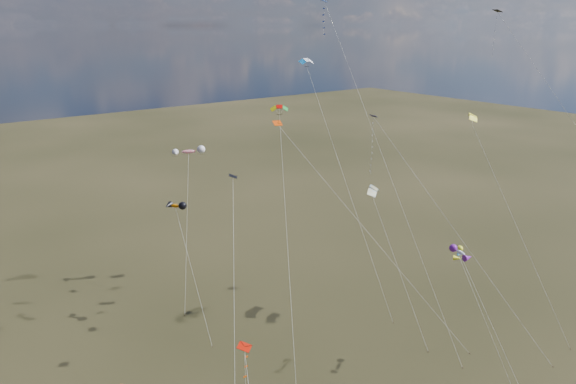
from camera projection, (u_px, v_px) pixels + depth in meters
diamond_black_high at (512, 55)px, 64.51m from camera, size 14.60×27.30×38.01m
diamond_navy_tall at (336, 47)px, 62.67m from camera, size 1.09×24.62×39.13m
diamond_black_mid at (234, 258)px, 48.13m from camera, size 11.06×16.96×21.84m
diamond_red_low at (247, 380)px, 35.66m from camera, size 3.92×8.78×15.14m
diamond_navy_right at (380, 154)px, 61.55m from camera, size 8.41×22.03×26.07m
diamond_orange_center at (334, 190)px, 57.66m from camera, size 14.65×18.80×25.99m
parafoil_yellow at (474, 116)px, 59.41m from camera, size 5.94×14.54×26.81m
parafoil_blue_white at (307, 62)px, 68.88m from camera, size 2.13×18.63×32.23m
parafoil_striped at (374, 188)px, 63.11m from camera, size 3.35×12.38×17.81m
parafoil_tricolor at (280, 109)px, 62.68m from camera, size 11.47×17.86×27.17m
novelty_orange_black at (175, 206)px, 62.45m from camera, size 2.26×9.83×15.78m
novelty_white_purple at (461, 254)px, 48.89m from camera, size 2.45×10.50×15.92m
novelty_redwhite_stripe at (188, 152)px, 71.55m from camera, size 8.49×10.53×20.03m
novelty_blue_yellow at (459, 254)px, 53.40m from camera, size 2.92×8.18×13.88m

